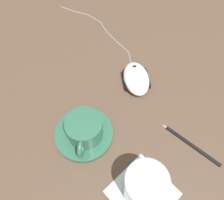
{
  "coord_description": "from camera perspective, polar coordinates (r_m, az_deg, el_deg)",
  "views": [
    {
      "loc": [
        -0.11,
        -0.15,
        0.48
      ],
      "look_at": [
        0.02,
        0.1,
        0.03
      ],
      "focal_mm": 35.0,
      "sensor_mm": 36.0,
      "label": 1
    }
  ],
  "objects": [
    {
      "name": "ground_plane",
      "position": [
        0.52,
        3.22,
        -11.31
      ],
      "size": [
        3.0,
        3.0,
        0.0
      ],
      "primitive_type": "plane",
      "color": "brown"
    },
    {
      "name": "computer_mouse",
      "position": [
        0.59,
        6.34,
        5.66
      ],
      "size": [
        0.1,
        0.13,
        0.03
      ],
      "color": "silver",
      "rests_on": "ground"
    },
    {
      "name": "drinking_glass",
      "position": [
        0.45,
        8.55,
        -21.21
      ],
      "size": [
        0.08,
        0.08,
        0.09
      ],
      "primitive_type": "cylinder",
      "color": "silver",
      "rests_on": "napkin_under_glass"
    },
    {
      "name": "coffee_cup",
      "position": [
        0.49,
        -7.22,
        -7.57
      ],
      "size": [
        0.08,
        0.1,
        0.06
      ],
      "color": "#2D664C",
      "rests_on": "saucer"
    },
    {
      "name": "pen",
      "position": [
        0.54,
        19.9,
        -10.7
      ],
      "size": [
        0.07,
        0.14,
        0.01
      ],
      "color": "black",
      "rests_on": "ground"
    },
    {
      "name": "napkin_under_glass",
      "position": [
        0.49,
        7.99,
        -22.84
      ],
      "size": [
        0.14,
        0.14,
        0.0
      ],
      "primitive_type": "cube",
      "rotation": [
        0.0,
        0.0,
        0.28
      ],
      "color": "white",
      "rests_on": "ground"
    },
    {
      "name": "mouse_cable",
      "position": [
        0.75,
        -3.15,
        18.16
      ],
      "size": [
        0.11,
        0.36,
        0.0
      ],
      "color": "gray",
      "rests_on": "ground"
    },
    {
      "name": "saucer",
      "position": [
        0.52,
        -7.27,
        -8.7
      ],
      "size": [
        0.14,
        0.14,
        0.01
      ],
      "primitive_type": "cylinder",
      "color": "#2D664C",
      "rests_on": "ground"
    }
  ]
}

